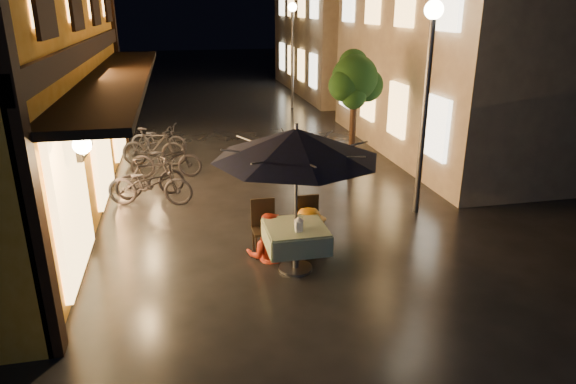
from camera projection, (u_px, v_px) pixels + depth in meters
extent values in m
plane|color=black|center=(300.00, 272.00, 8.44)|extent=(90.00, 90.00, 0.00)
cube|color=black|center=(87.00, 49.00, 10.30)|extent=(0.12, 11.00, 0.35)
cube|color=black|center=(120.00, 76.00, 10.60)|extent=(1.20, 10.50, 0.12)
cube|color=#E4AC5D|center=(71.00, 197.00, 7.74)|extent=(0.10, 2.20, 2.40)
cube|color=#E4AC5D|center=(100.00, 141.00, 10.95)|extent=(0.10, 2.20, 2.40)
cube|color=#E4AC5D|center=(116.00, 110.00, 14.17)|extent=(0.10, 2.20, 2.40)
cube|color=#C1B196|center=(501.00, 37.00, 14.78)|extent=(7.00, 9.00, 6.50)
cube|color=#E4AC5D|center=(437.00, 128.00, 11.65)|extent=(0.10, 1.00, 1.40)
cube|color=#E4AC5D|center=(397.00, 110.00, 13.67)|extent=(0.10, 1.00, 1.40)
cube|color=#E4AC5D|center=(368.00, 96.00, 15.69)|extent=(0.10, 1.00, 1.40)
cube|color=#E4AC5D|center=(346.00, 86.00, 17.71)|extent=(0.10, 1.00, 1.40)
cube|color=#C1B196|center=(364.00, 18.00, 25.25)|extent=(7.00, 10.00, 7.00)
cube|color=#E4AC5D|center=(313.00, 71.00, 21.75)|extent=(0.10, 1.00, 1.40)
cube|color=#E4AC5D|center=(314.00, 0.00, 20.78)|extent=(0.10, 1.00, 1.40)
cube|color=#E4AC5D|center=(301.00, 65.00, 23.77)|extent=(0.10, 1.00, 1.40)
cube|color=#E4AC5D|center=(301.00, 1.00, 22.80)|extent=(0.10, 1.00, 1.40)
cube|color=#E4AC5D|center=(291.00, 60.00, 25.79)|extent=(0.10, 1.00, 1.40)
cube|color=#E4AC5D|center=(291.00, 1.00, 24.82)|extent=(0.10, 1.00, 1.40)
cube|color=#E4AC5D|center=(282.00, 56.00, 27.81)|extent=(0.10, 1.00, 1.40)
cube|color=#E4AC5D|center=(282.00, 1.00, 26.84)|extent=(0.10, 1.00, 1.40)
cylinder|color=black|center=(352.00, 135.00, 12.67)|extent=(0.16, 0.16, 2.20)
sphere|color=black|center=(355.00, 78.00, 12.19)|extent=(1.10, 1.10, 1.10)
sphere|color=black|center=(367.00, 85.00, 12.42)|extent=(0.80, 0.80, 0.80)
sphere|color=black|center=(344.00, 86.00, 12.04)|extent=(0.76, 0.76, 0.76)
sphere|color=black|center=(353.00, 64.00, 12.37)|extent=(0.70, 0.70, 0.70)
sphere|color=black|center=(354.00, 97.00, 12.08)|extent=(0.60, 0.60, 0.60)
cylinder|color=#59595E|center=(424.00, 119.00, 10.19)|extent=(0.12, 0.12, 4.00)
sphere|color=beige|center=(434.00, 10.00, 9.48)|extent=(0.36, 0.36, 0.36)
cylinder|color=#59595E|center=(292.00, 60.00, 21.20)|extent=(0.12, 0.12, 4.00)
sphere|color=beige|center=(292.00, 7.00, 20.50)|extent=(0.36, 0.36, 0.36)
cylinder|color=#59595E|center=(296.00, 249.00, 8.41)|extent=(0.10, 0.10, 0.72)
cylinder|color=#59595E|center=(296.00, 268.00, 8.53)|extent=(0.56, 0.56, 0.04)
cube|color=#2F583A|center=(296.00, 228.00, 8.28)|extent=(0.95, 0.95, 0.06)
cube|color=#2F583A|center=(324.00, 234.00, 8.43)|extent=(0.04, 0.95, 0.33)
cube|color=#2F583A|center=(267.00, 240.00, 8.24)|extent=(0.04, 0.95, 0.33)
cube|color=#2F583A|center=(290.00, 225.00, 8.77)|extent=(0.95, 0.04, 0.33)
cube|color=#2F583A|center=(303.00, 250.00, 7.90)|extent=(0.95, 0.04, 0.33)
cylinder|color=#59595E|center=(296.00, 205.00, 8.14)|extent=(0.05, 0.05, 2.30)
cone|color=black|center=(296.00, 144.00, 7.80)|extent=(2.63, 2.63, 0.47)
cylinder|color=#59595E|center=(296.00, 127.00, 7.71)|extent=(0.06, 0.06, 0.12)
cube|color=black|center=(265.00, 231.00, 8.90)|extent=(0.42, 0.42, 0.05)
cube|color=black|center=(263.00, 213.00, 8.99)|extent=(0.42, 0.04, 0.55)
cylinder|color=black|center=(257.00, 248.00, 8.78)|extent=(0.04, 0.04, 0.43)
cylinder|color=black|center=(277.00, 246.00, 8.85)|extent=(0.04, 0.04, 0.43)
cylinder|color=black|center=(253.00, 239.00, 9.11)|extent=(0.04, 0.04, 0.43)
cylinder|color=black|center=(273.00, 238.00, 9.18)|extent=(0.04, 0.04, 0.43)
cube|color=black|center=(310.00, 227.00, 9.06)|extent=(0.42, 0.42, 0.05)
cube|color=black|center=(307.00, 210.00, 9.14)|extent=(0.42, 0.04, 0.55)
cylinder|color=black|center=(302.00, 244.00, 8.94)|extent=(0.04, 0.04, 0.43)
cylinder|color=black|center=(322.00, 242.00, 9.01)|extent=(0.04, 0.04, 0.43)
cylinder|color=black|center=(297.00, 235.00, 9.27)|extent=(0.04, 0.04, 0.43)
cylinder|color=black|center=(316.00, 234.00, 9.34)|extent=(0.04, 0.04, 0.43)
cube|color=white|center=(299.00, 226.00, 8.05)|extent=(0.11, 0.11, 0.18)
cube|color=#FFD88C|center=(299.00, 226.00, 8.05)|extent=(0.07, 0.07, 0.12)
cone|color=white|center=(299.00, 219.00, 8.01)|extent=(0.16, 0.16, 0.07)
imported|color=red|center=(268.00, 214.00, 8.67)|extent=(0.90, 0.78, 1.61)
imported|color=orange|center=(309.00, 209.00, 8.84)|extent=(1.15, 0.79, 1.63)
imported|color=black|center=(150.00, 184.00, 11.11)|extent=(1.94, 1.02, 0.97)
imported|color=black|center=(150.00, 178.00, 11.57)|extent=(1.61, 0.76, 0.93)
imported|color=black|center=(166.00, 160.00, 12.92)|extent=(1.83, 0.81, 0.93)
imported|color=black|center=(154.00, 147.00, 13.81)|extent=(1.83, 0.94, 1.06)
imported|color=black|center=(159.00, 139.00, 14.96)|extent=(1.80, 1.18, 0.89)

